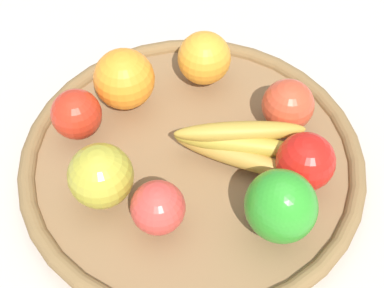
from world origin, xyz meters
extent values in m
plane|color=#B9AEA2|center=(0.00, 0.00, 0.00)|extent=(2.40, 2.40, 0.00)
cylinder|color=brown|center=(0.00, 0.00, 0.01)|extent=(0.44, 0.44, 0.03)
torus|color=brown|center=(0.00, 0.00, 0.03)|extent=(0.46, 0.46, 0.02)
sphere|color=#C84328|center=(0.12, -0.07, 0.07)|extent=(0.08, 0.08, 0.07)
sphere|color=orange|center=(0.02, 0.13, 0.08)|extent=(0.11, 0.11, 0.08)
sphere|color=orange|center=(0.12, 0.07, 0.07)|extent=(0.08, 0.08, 0.08)
sphere|color=red|center=(-0.06, 0.15, 0.07)|extent=(0.09, 0.09, 0.07)
sphere|color=#CD3E36|center=(-0.11, -0.03, 0.07)|extent=(0.07, 0.07, 0.06)
ellipsoid|color=#2B9325|center=(-0.03, -0.15, 0.09)|extent=(0.09, 0.09, 0.10)
ellipsoid|color=#B38635|center=(0.02, -0.06, 0.05)|extent=(0.07, 0.17, 0.03)
ellipsoid|color=#A99230|center=(0.03, -0.05, 0.06)|extent=(0.10, 0.16, 0.03)
ellipsoid|color=#AD8830|center=(0.04, -0.05, 0.07)|extent=(0.13, 0.15, 0.03)
sphere|color=red|center=(0.05, -0.14, 0.07)|extent=(0.10, 0.10, 0.07)
sphere|color=#A79D30|center=(-0.12, 0.05, 0.08)|extent=(0.10, 0.10, 0.08)
camera|label=1|loc=(-0.37, -0.27, 0.65)|focal=54.80mm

